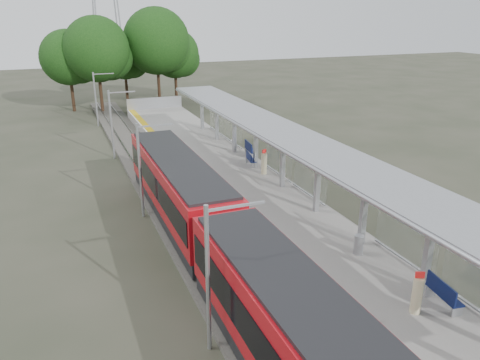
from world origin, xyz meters
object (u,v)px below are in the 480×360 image
train (223,242)px  bench_mid (250,159)px  bench_near (443,293)px  info_pillar_near (417,295)px  info_pillar_far (264,163)px  bench_far (250,149)px  litter_bin (359,245)px

train → bench_mid: (6.30, 11.90, -0.56)m
train → bench_near: size_ratio=16.75×
bench_mid → info_pillar_near: 17.60m
train → bench_near: bearing=-42.5°
bench_mid → info_pillar_far: 1.95m
bench_near → bench_far: 19.59m
info_pillar_far → litter_bin: size_ratio=1.89×
bench_near → info_pillar_near: 1.12m
bench_near → litter_bin: (-0.44, 4.40, -0.14)m
bench_mid → bench_near: bearing=-81.3°
bench_far → bench_near: bearing=-86.6°
bench_mid → info_pillar_far: bearing=-76.5°
bench_near → info_pillar_far: size_ratio=1.00×
train → bench_far: train is taller
info_pillar_far → train: bearing=-147.1°
bench_mid → info_pillar_near: info_pillar_near is taller
info_pillar_near → bench_near: bearing=19.8°
bench_mid → litter_bin: bearing=-83.2°
info_pillar_far → bench_mid: bearing=70.6°
litter_bin → bench_mid: bearing=88.0°
info_pillar_near → litter_bin: size_ratio=1.87×
train → bench_mid: size_ratio=19.52×
train → litter_bin: 6.01m
bench_far → info_pillar_far: size_ratio=1.02×
bench_far → info_pillar_far: bearing=-93.6°
info_pillar_far → litter_bin: 11.33m
info_pillar_near → litter_bin: bearing=105.1°
bench_mid → bench_far: bearing=76.2°
info_pillar_near → info_pillar_far: bearing=109.1°
bench_near → bench_mid: size_ratio=1.17×
train → info_pillar_far: size_ratio=16.67×
bench_near → bench_mid: bench_near is taller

